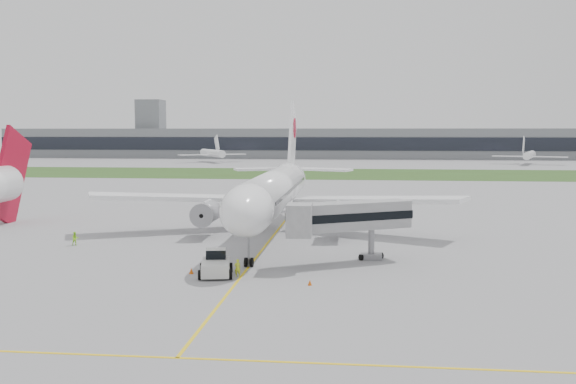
# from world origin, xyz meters

# --- Properties ---
(ground) EXTENTS (600.00, 600.00, 0.00)m
(ground) POSITION_xyz_m (0.00, 0.00, 0.00)
(ground) COLOR #97979A
(ground) RESTS_ON ground
(apron_markings) EXTENTS (70.00, 70.00, 0.04)m
(apron_markings) POSITION_xyz_m (0.00, -5.00, 0.00)
(apron_markings) COLOR yellow
(apron_markings) RESTS_ON ground
(grass_strip) EXTENTS (600.00, 50.00, 0.02)m
(grass_strip) POSITION_xyz_m (0.00, 120.00, 0.01)
(grass_strip) COLOR #2F461A
(grass_strip) RESTS_ON ground
(terminal_building) EXTENTS (320.00, 22.30, 14.00)m
(terminal_building) POSITION_xyz_m (0.00, 229.87, 7.00)
(terminal_building) COLOR gray
(terminal_building) RESTS_ON ground
(control_tower) EXTENTS (12.00, 12.00, 56.00)m
(control_tower) POSITION_xyz_m (-90.00, 232.00, 0.00)
(control_tower) COLOR gray
(control_tower) RESTS_ON ground
(airliner) EXTENTS (48.13, 53.95, 17.88)m
(airliner) POSITION_xyz_m (0.00, 4.87, 5.66)
(airliner) COLOR white
(airliner) RESTS_ON ground
(pushback_tug) EXTENTS (3.63, 4.77, 2.25)m
(pushback_tug) POSITION_xyz_m (-2.39, -18.78, 1.04)
(pushback_tug) COLOR silver
(pushback_tug) RESTS_ON ground
(jet_bridge) EXTENTS (12.56, 9.44, 6.22)m
(jet_bridge) POSITION_xyz_m (8.99, -12.39, 4.60)
(jet_bridge) COLOR #A5A4A7
(jet_bridge) RESTS_ON ground
(safety_cone_left) EXTENTS (0.42, 0.42, 0.57)m
(safety_cone_left) POSITION_xyz_m (-4.76, -18.51, 0.29)
(safety_cone_left) COLOR #D9540B
(safety_cone_left) RESTS_ON ground
(safety_cone_right) EXTENTS (0.36, 0.36, 0.49)m
(safety_cone_right) POSITION_xyz_m (6.38, -21.79, 0.25)
(safety_cone_right) COLOR #D9540B
(safety_cone_right) RESTS_ON ground
(ground_crew_near) EXTENTS (0.69, 0.57, 1.61)m
(ground_crew_near) POSITION_xyz_m (-0.32, -19.24, 0.80)
(ground_crew_near) COLOR #C0D423
(ground_crew_near) RESTS_ON ground
(ground_crew_far) EXTENTS (0.97, 0.93, 1.57)m
(ground_crew_far) POSITION_xyz_m (-21.65, -5.69, 0.79)
(ground_crew_far) COLOR #A9FA29
(ground_crew_far) RESTS_ON ground
(distant_aircraft_left) EXTENTS (37.32, 36.14, 10.89)m
(distant_aircraft_left) POSITION_xyz_m (-48.83, 185.23, 0.00)
(distant_aircraft_left) COLOR white
(distant_aircraft_left) RESTS_ON ground
(distant_aircraft_right) EXTENTS (33.89, 31.90, 10.50)m
(distant_aircraft_right) POSITION_xyz_m (76.91, 181.06, 0.00)
(distant_aircraft_right) COLOR white
(distant_aircraft_right) RESTS_ON ground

